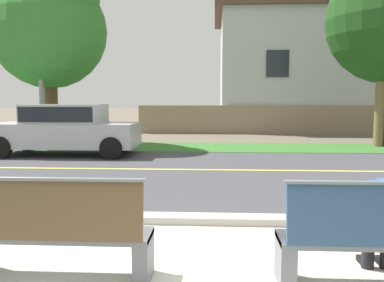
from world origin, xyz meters
name	(u,v)px	position (x,y,z in m)	size (l,w,h in m)	color
ground_plane	(214,161)	(0.00, 8.00, 0.00)	(140.00, 140.00, 0.00)	#665B4C
curb_edge	(214,220)	(0.00, 2.35, 0.06)	(44.00, 0.30, 0.11)	#ADA89E
street_asphalt	(214,170)	(0.00, 6.50, 0.00)	(52.00, 8.00, 0.01)	#424247
road_centre_line	(214,170)	(0.00, 6.50, 0.01)	(48.00, 0.14, 0.01)	#E0CC4C
far_verge_grass	(215,147)	(0.00, 11.12, 0.01)	(48.00, 2.80, 0.02)	#38702D
bench_left	(57,234)	(-1.44, 0.52, 0.45)	(1.73, 0.48, 1.01)	slate
bench_right	(379,240)	(1.44, 0.52, 0.45)	(1.73, 0.48, 1.01)	slate
car_silver_near	(66,127)	(-4.50, 8.90, 0.85)	(4.30, 1.86, 1.54)	#B2B5BC
streetlamp	(42,39)	(-6.01, 10.93, 3.79)	(0.24, 2.10, 6.59)	gray
shade_tree_far_left	(51,22)	(-5.93, 11.59, 4.49)	(4.19, 4.19, 6.91)	brown
garden_wall	(270,120)	(2.71, 17.02, 0.70)	(13.00, 0.36, 1.40)	gray
house_across_street	(308,68)	(5.24, 20.22, 3.46)	(10.53, 6.91, 6.83)	#B7BCC1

